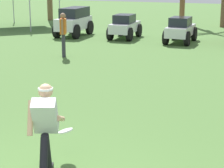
# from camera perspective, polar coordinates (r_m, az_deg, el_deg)

# --- Properties ---
(frisbee_thrower) EXTENTS (0.51, 1.15, 1.39)m
(frisbee_thrower) POSITION_cam_1_polar(r_m,az_deg,el_deg) (6.32, -8.69, -5.61)
(frisbee_thrower) COLOR black
(frisbee_thrower) RESTS_ON ground_plane
(frisbee_in_flight) EXTENTS (0.24, 0.25, 0.09)m
(frisbee_in_flight) POSITION_cam_1_polar(r_m,az_deg,el_deg) (7.09, -6.10, -6.11)
(frisbee_in_flight) COLOR white
(teammate_near_sideline) EXTENTS (0.31, 0.49, 1.56)m
(teammate_near_sideline) POSITION_cam_1_polar(r_m,az_deg,el_deg) (15.68, -6.39, 6.95)
(teammate_near_sideline) COLOR #33333D
(teammate_near_sideline) RESTS_ON ground_plane
(parked_car_slot_a) EXTENTS (1.26, 2.45, 1.34)m
(parked_car_slot_a) POSITION_cam_1_polar(r_m,az_deg,el_deg) (21.02, -4.99, 8.24)
(parked_car_slot_a) COLOR silver
(parked_car_slot_a) RESTS_ON ground_plane
(parked_car_slot_b) EXTENTS (1.20, 2.25, 1.10)m
(parked_car_slot_b) POSITION_cam_1_polar(r_m,az_deg,el_deg) (20.14, 1.68, 7.57)
(parked_car_slot_b) COLOR silver
(parked_car_slot_b) RESTS_ON ground_plane
(parked_car_slot_c) EXTENTS (1.11, 2.21, 1.10)m
(parked_car_slot_c) POSITION_cam_1_polar(r_m,az_deg,el_deg) (19.12, 8.94, 7.04)
(parked_car_slot_c) COLOR silver
(parked_car_slot_c) RESTS_ON ground_plane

